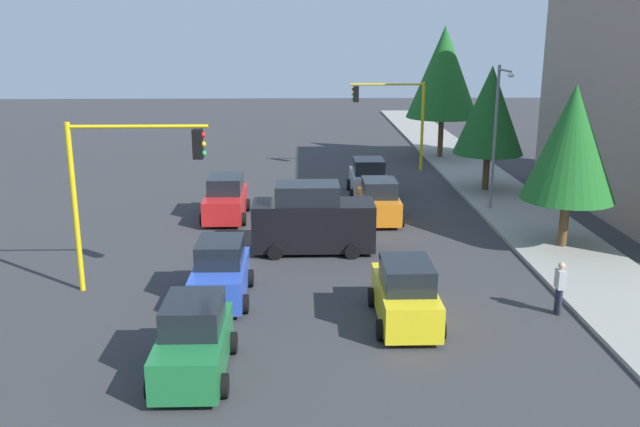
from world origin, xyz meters
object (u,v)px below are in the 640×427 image
Objects in this scene: traffic_signal_near_right at (127,173)px; car_green at (194,341)px; car_yellow at (405,294)px; street_lamp_curbside at (498,123)px; car_silver at (368,178)px; car_orange at (379,202)px; tree_roadside_mid at (490,110)px; delivery_van_black at (312,220)px; car_red at (226,199)px; tree_roadside_near at (572,143)px; car_blue at (220,273)px; traffic_signal_far_left at (393,108)px; tree_roadside_far at (444,72)px; pedestrian_crossing at (560,286)px.

traffic_signal_near_right is 1.53× the size of car_green.
street_lamp_curbside is at bearing 154.03° from car_yellow.
car_silver is 0.93× the size of car_yellow.
car_green is at bearing -23.83° from car_orange.
tree_roadside_mid is 1.41× the size of delivery_van_black.
car_yellow is at bearing 28.96° from car_red.
tree_roadside_near is 1.61× the size of car_red.
car_green is (9.95, -3.21, -0.39)m from delivery_van_black.
car_orange is (-9.33, 6.24, 0.00)m from car_blue.
car_orange is at bearing 0.01° from car_silver.
car_green is 0.95× the size of car_yellow.
traffic_signal_near_right is 1.56× the size of car_blue.
street_lamp_curbside reaches higher than car_silver.
tree_roadside_mid is at bearing 35.84° from traffic_signal_far_left.
traffic_signal_near_right is at bearing -32.36° from tree_roadside_far.
car_yellow is at bearing -25.97° from street_lamp_curbside.
car_red is 8.38m from car_silver.
delivery_van_black is at bearing 37.96° from car_red.
car_green is 5.05m from car_blue.
tree_roadside_mid is 7.37m from car_silver.
car_red is (14.90, -13.06, -4.91)m from tree_roadside_far.
car_silver is (0.48, -6.45, -3.54)m from tree_roadside_mid.
car_red is at bearing -142.04° from delivery_van_black.
tree_roadside_far reaches higher than traffic_signal_near_right.
pedestrian_crossing is at bearing -3.32° from tree_roadside_far.
car_silver is 16.56m from pedestrian_crossing.
car_green is at bearing -18.06° from traffic_signal_far_left.
tree_roadside_far is 1.30× the size of tree_roadside_mid.
car_green is 2.21× the size of pedestrian_crossing.
tree_roadside_near is at bearing 158.52° from pedestrian_crossing.
tree_roadside_far is at bearing 136.22° from traffic_signal_far_left.
pedestrian_crossing is (15.96, 4.42, 0.01)m from car_silver.
tree_roadside_far is 32.75m from car_green.
car_green is at bearing -18.06° from car_silver.
car_red is 1.10× the size of car_green.
tree_roadside_near is at bearing 2.86° from tree_roadside_far.
street_lamp_curbside reaches higher than tree_roadside_near.
car_green is (19.95, -12.80, -3.54)m from tree_roadside_mid.
tree_roadside_mid is 9.23m from car_orange.
traffic_signal_near_right is 1.19× the size of delivery_van_black.
car_green is 11.33m from pedestrian_crossing.
tree_roadside_far is (-24.00, 15.21, 1.75)m from traffic_signal_near_right.
car_orange is at bearing 144.66° from delivery_van_black.
traffic_signal_far_left is 23.27m from car_yellow.
car_silver and car_orange have the same top height.
car_green is at bearing -53.19° from tree_roadside_near.
tree_roadside_far is 2.41× the size of car_orange.
tree_roadside_far reaches higher than car_blue.
delivery_van_black is 1.16× the size of car_red.
tree_roadside_far is 2.24× the size of car_yellow.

